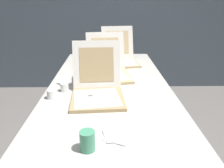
{
  "coord_description": "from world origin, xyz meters",
  "views": [
    {
      "loc": [
        -0.01,
        -1.08,
        1.37
      ],
      "look_at": [
        0.02,
        0.41,
        0.79
      ],
      "focal_mm": 35.79,
      "sensor_mm": 36.0,
      "label": 1
    }
  ],
  "objects_px": {
    "table": "(109,90)",
    "cup_white_near_left": "(51,94)",
    "pizza_box_front": "(97,90)",
    "cup_white_mid": "(75,81)",
    "napkin_pile": "(117,135)",
    "cup_white_near_center": "(65,87)",
    "cup_printed_front": "(87,141)",
    "pizza_box_middle": "(109,71)",
    "pizza_box_back": "(120,58)"
  },
  "relations": [
    {
      "from": "cup_white_mid",
      "to": "cup_printed_front",
      "type": "relative_size",
      "value": 0.64
    },
    {
      "from": "cup_white_near_center",
      "to": "pizza_box_back",
      "type": "bearing_deg",
      "value": 59.6
    },
    {
      "from": "pizza_box_front",
      "to": "napkin_pile",
      "type": "height_order",
      "value": "pizza_box_front"
    },
    {
      "from": "pizza_box_back",
      "to": "napkin_pile",
      "type": "bearing_deg",
      "value": -100.75
    },
    {
      "from": "cup_white_mid",
      "to": "pizza_box_front",
      "type": "bearing_deg",
      "value": -53.94
    },
    {
      "from": "pizza_box_middle",
      "to": "cup_white_near_left",
      "type": "relative_size",
      "value": 8.36
    },
    {
      "from": "pizza_box_middle",
      "to": "napkin_pile",
      "type": "xyz_separation_m",
      "value": [
        0.04,
        -0.9,
        -0.05
      ]
    },
    {
      "from": "cup_white_mid",
      "to": "table",
      "type": "bearing_deg",
      "value": -0.71
    },
    {
      "from": "table",
      "to": "pizza_box_front",
      "type": "relative_size",
      "value": 4.3
    },
    {
      "from": "table",
      "to": "pizza_box_middle",
      "type": "distance_m",
      "value": 0.21
    },
    {
      "from": "pizza_box_front",
      "to": "cup_white_mid",
      "type": "distance_m",
      "value": 0.31
    },
    {
      "from": "table",
      "to": "cup_printed_front",
      "type": "distance_m",
      "value": 0.82
    },
    {
      "from": "napkin_pile",
      "to": "pizza_box_middle",
      "type": "bearing_deg",
      "value": 92.37
    },
    {
      "from": "cup_printed_front",
      "to": "napkin_pile",
      "type": "relative_size",
      "value": 0.57
    },
    {
      "from": "cup_white_near_left",
      "to": "napkin_pile",
      "type": "relative_size",
      "value": 0.37
    },
    {
      "from": "cup_white_mid",
      "to": "cup_white_near_center",
      "type": "relative_size",
      "value": 1.0
    },
    {
      "from": "cup_white_near_center",
      "to": "cup_white_near_left",
      "type": "bearing_deg",
      "value": -118.42
    },
    {
      "from": "napkin_pile",
      "to": "cup_white_near_left",
      "type": "bearing_deg",
      "value": 133.24
    },
    {
      "from": "pizza_box_middle",
      "to": "cup_printed_front",
      "type": "distance_m",
      "value": 1.01
    },
    {
      "from": "cup_white_near_left",
      "to": "cup_printed_front",
      "type": "height_order",
      "value": "cup_printed_front"
    },
    {
      "from": "cup_white_near_center",
      "to": "cup_printed_front",
      "type": "distance_m",
      "value": 0.72
    },
    {
      "from": "pizza_box_front",
      "to": "pizza_box_back",
      "type": "height_order",
      "value": "same"
    },
    {
      "from": "table",
      "to": "napkin_pile",
      "type": "height_order",
      "value": "napkin_pile"
    },
    {
      "from": "cup_white_mid",
      "to": "cup_white_near_center",
      "type": "xyz_separation_m",
      "value": [
        -0.06,
        -0.14,
        0.0
      ]
    },
    {
      "from": "cup_white_mid",
      "to": "pizza_box_middle",
      "type": "bearing_deg",
      "value": 35.29
    },
    {
      "from": "pizza_box_back",
      "to": "cup_printed_front",
      "type": "relative_size",
      "value": 5.2
    },
    {
      "from": "table",
      "to": "cup_white_near_left",
      "type": "relative_size",
      "value": 33.66
    },
    {
      "from": "cup_white_near_center",
      "to": "napkin_pile",
      "type": "bearing_deg",
      "value": -58.09
    },
    {
      "from": "table",
      "to": "pizza_box_front",
      "type": "bearing_deg",
      "value": -107.82
    },
    {
      "from": "cup_white_near_left",
      "to": "cup_printed_front",
      "type": "distance_m",
      "value": 0.63
    },
    {
      "from": "pizza_box_front",
      "to": "napkin_pile",
      "type": "xyz_separation_m",
      "value": [
        0.11,
        -0.46,
        -0.05
      ]
    },
    {
      "from": "cup_white_near_left",
      "to": "napkin_pile",
      "type": "bearing_deg",
      "value": -46.76
    },
    {
      "from": "pizza_box_front",
      "to": "pizza_box_back",
      "type": "bearing_deg",
      "value": 73.73
    },
    {
      "from": "pizza_box_front",
      "to": "cup_white_near_center",
      "type": "relative_size",
      "value": 7.83
    },
    {
      "from": "pizza_box_middle",
      "to": "cup_printed_front",
      "type": "bearing_deg",
      "value": -104.17
    },
    {
      "from": "cup_white_near_left",
      "to": "pizza_box_middle",
      "type": "bearing_deg",
      "value": 48.8
    },
    {
      "from": "table",
      "to": "cup_white_near_center",
      "type": "bearing_deg",
      "value": -157.84
    },
    {
      "from": "cup_white_mid",
      "to": "cup_white_near_center",
      "type": "distance_m",
      "value": 0.15
    },
    {
      "from": "cup_white_mid",
      "to": "cup_printed_front",
      "type": "bearing_deg",
      "value": -78.68
    },
    {
      "from": "cup_white_near_center",
      "to": "napkin_pile",
      "type": "xyz_separation_m",
      "value": [
        0.36,
        -0.58,
        -0.03
      ]
    },
    {
      "from": "table",
      "to": "cup_white_mid",
      "type": "xyz_separation_m",
      "value": [
        -0.26,
        0.0,
        0.08
      ]
    },
    {
      "from": "pizza_box_middle",
      "to": "cup_white_mid",
      "type": "relative_size",
      "value": 8.36
    },
    {
      "from": "pizza_box_middle",
      "to": "cup_white_near_left",
      "type": "xyz_separation_m",
      "value": [
        -0.39,
        -0.44,
        -0.02
      ]
    },
    {
      "from": "pizza_box_middle",
      "to": "cup_white_near_left",
      "type": "bearing_deg",
      "value": -139.76
    },
    {
      "from": "table",
      "to": "pizza_box_middle",
      "type": "xyz_separation_m",
      "value": [
        -0.0,
        0.19,
        0.1
      ]
    },
    {
      "from": "pizza_box_front",
      "to": "cup_white_mid",
      "type": "relative_size",
      "value": 7.83
    },
    {
      "from": "pizza_box_front",
      "to": "cup_white_near_left",
      "type": "relative_size",
      "value": 7.83
    },
    {
      "from": "pizza_box_front",
      "to": "cup_printed_front",
      "type": "distance_m",
      "value": 0.56
    },
    {
      "from": "cup_white_mid",
      "to": "napkin_pile",
      "type": "distance_m",
      "value": 0.77
    },
    {
      "from": "pizza_box_middle",
      "to": "table",
      "type": "bearing_deg",
      "value": -97.73
    }
  ]
}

